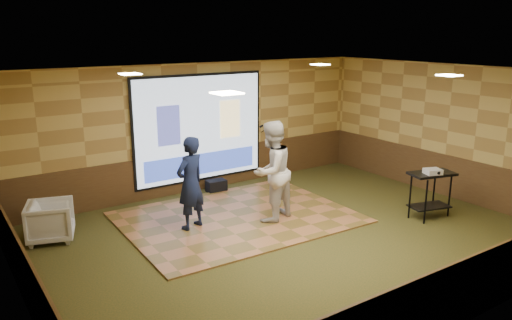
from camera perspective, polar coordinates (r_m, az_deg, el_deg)
ground at (r=9.36m, az=3.87°, el=-8.78°), size 9.00×9.00×0.00m
room_shell at (r=8.74m, az=4.10°, el=3.91°), size 9.04×7.04×3.02m
wainscot_back at (r=11.98m, az=-6.36°, el=-1.16°), size 9.00×0.04×0.95m
wainscot_front at (r=7.04m, az=22.16°, el=-13.97°), size 9.00×0.04×0.95m
wainscot_left at (r=7.53m, az=-24.79°, el=-12.30°), size 0.04×7.00×0.95m
wainscot_right at (r=12.33m, az=20.58°, el=-1.56°), size 0.04×7.00×0.95m
projector_screen at (r=11.71m, az=-6.40°, el=3.51°), size 3.32×0.06×2.52m
downlight_nw at (r=9.13m, az=-14.19°, el=9.51°), size 0.32×0.32×0.02m
downlight_ne at (r=11.41m, az=7.36°, el=10.77°), size 0.32×0.32×0.02m
downlight_sw at (r=6.15m, az=-3.35°, el=7.65°), size 0.32×0.32×0.02m
downlight_se at (r=9.20m, az=21.20°, el=9.01°), size 0.32×0.32×0.02m
dance_floor at (r=10.24m, az=-2.11°, el=-6.55°), size 4.58×3.53×0.03m
player_left at (r=9.48m, az=-7.50°, el=-2.62°), size 0.76×0.62×1.79m
player_right at (r=9.78m, az=1.77°, el=-1.30°), size 1.15×1.01×2.00m
av_table at (r=10.67m, az=19.36°, el=-2.84°), size 0.90×0.48×0.95m
projector at (r=10.48m, az=19.55°, el=-1.24°), size 0.38×0.35×0.10m
mic_stand at (r=12.71m, az=1.89°, el=-0.06°), size 0.57×0.23×1.46m
banquet_chair at (r=9.82m, az=-22.42°, el=-6.48°), size 1.00×0.98×0.73m
duffel_bag at (r=11.86m, az=-4.56°, el=-2.96°), size 0.47×0.34×0.28m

